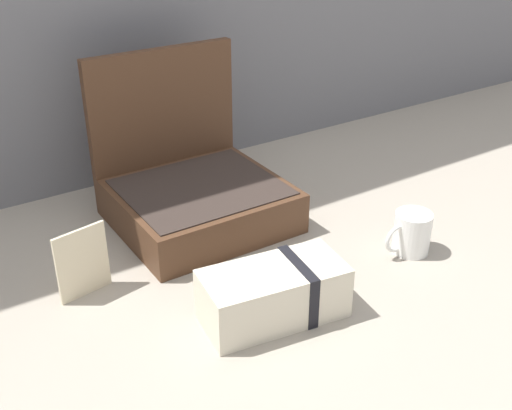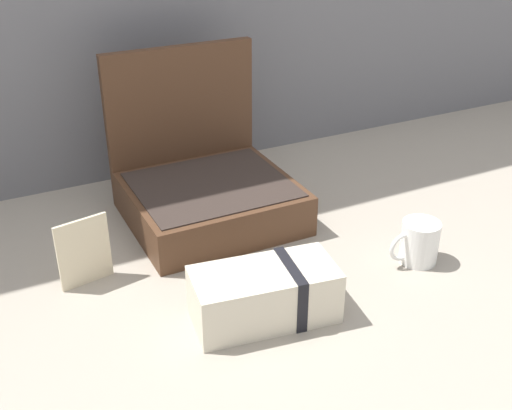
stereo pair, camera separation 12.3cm
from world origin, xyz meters
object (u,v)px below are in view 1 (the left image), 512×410
at_px(info_card_left, 83,263).
at_px(cream_toiletry_bag, 275,293).
at_px(open_suitcase, 193,188).
at_px(coffee_mug, 411,233).

bearing_deg(info_card_left, cream_toiletry_bag, -54.16).
bearing_deg(open_suitcase, coffee_mug, -50.48).
height_order(open_suitcase, cream_toiletry_bag, open_suitcase).
bearing_deg(cream_toiletry_bag, open_suitcase, 82.83).
bearing_deg(cream_toiletry_bag, info_card_left, 136.24).
distance_m(cream_toiletry_bag, coffee_mug, 0.37).
xyz_separation_m(open_suitcase, info_card_left, (-0.32, -0.16, -0.01)).
bearing_deg(cream_toiletry_bag, coffee_mug, 3.90).
xyz_separation_m(open_suitcase, coffee_mug, (0.32, -0.39, -0.03)).
relative_size(open_suitcase, info_card_left, 2.61).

